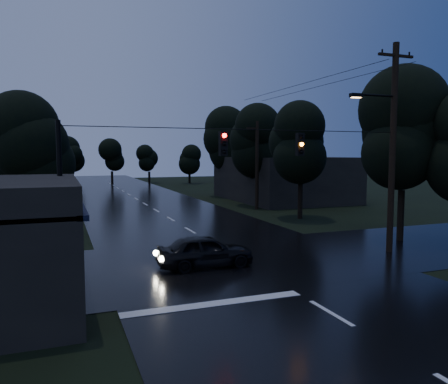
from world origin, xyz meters
TOP-DOWN VIEW (x-y plane):
  - main_road at (0.00, 30.00)m, footprint 12.00×120.00m
  - cross_street at (0.00, 12.00)m, footprint 60.00×9.00m
  - building_far_right at (14.00, 34.00)m, footprint 10.00×14.00m
  - utility_pole_main at (7.41, 11.00)m, footprint 3.50×0.30m
  - utility_pole_far at (8.30, 28.00)m, footprint 2.00×0.30m
  - anchor_pole_left at (-7.50, 11.00)m, footprint 0.18×0.18m
  - span_signals at (0.56, 10.99)m, footprint 15.00×0.37m
  - tree_corner_near at (10.00, 13.00)m, footprint 4.48×4.48m
  - tree_left_a at (-9.00, 22.00)m, footprint 3.92×3.92m
  - tree_left_b at (-9.60, 30.00)m, footprint 4.20×4.20m
  - tree_left_c at (-10.20, 40.00)m, footprint 4.48×4.48m
  - tree_right_a at (9.00, 22.00)m, footprint 4.20×4.20m
  - tree_right_b at (9.60, 30.00)m, footprint 4.48×4.48m
  - tree_right_c at (10.20, 40.00)m, footprint 4.76×4.76m
  - car at (-1.84, 11.47)m, footprint 4.10×1.70m

SIDE VIEW (x-z plane):
  - main_road at x=0.00m, z-range -0.01..0.01m
  - cross_street at x=0.00m, z-range -0.01..0.01m
  - car at x=-1.84m, z-range 0.00..1.39m
  - building_far_right at x=14.00m, z-range 0.00..4.40m
  - anchor_pole_left at x=-7.50m, z-range 0.00..6.00m
  - utility_pole_far at x=8.30m, z-range 0.13..7.63m
  - tree_left_a at x=-9.00m, z-range 1.11..9.37m
  - span_signals at x=0.56m, z-range 4.69..5.80m
  - utility_pole_main at x=7.41m, z-range 0.26..10.26m
  - tree_left_b at x=-9.60m, z-range 1.19..10.04m
  - tree_right_a at x=9.00m, z-range 1.19..10.04m
  - tree_corner_near at x=10.00m, z-range 1.27..10.71m
  - tree_left_c at x=-10.20m, z-range 1.27..10.71m
  - tree_right_b at x=9.60m, z-range 1.27..10.71m
  - tree_right_c at x=10.20m, z-range 1.35..11.38m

